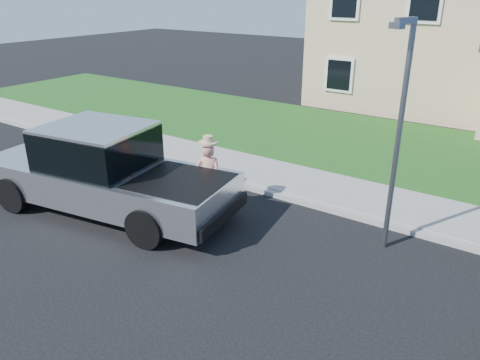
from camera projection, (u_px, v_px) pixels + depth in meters
name	position (u px, v px, depth m)	size (l,w,h in m)	color
ground	(198.00, 238.00, 10.40)	(80.00, 80.00, 0.00)	black
curb	(299.00, 201.00, 12.05)	(40.00, 0.20, 0.12)	gray
sidewalk	(318.00, 186.00, 12.88)	(40.00, 2.00, 0.15)	gray
lawn	(375.00, 145.00, 16.30)	(40.00, 7.00, 0.10)	#17521B
house	(451.00, 35.00, 20.93)	(14.00, 11.30, 6.85)	tan
pickup_truck	(105.00, 172.00, 11.32)	(6.83, 3.21, 2.16)	black
woman	(209.00, 176.00, 11.35)	(0.76, 0.64, 1.93)	#E1907B
street_lamp	(398.00, 127.00, 9.01)	(0.36, 0.61, 4.68)	slate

